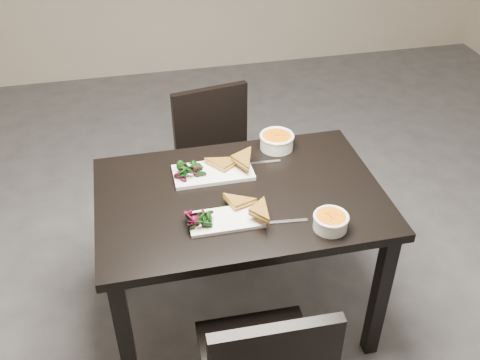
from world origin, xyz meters
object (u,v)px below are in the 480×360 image
Objects in this scene: plate_near at (226,220)px; plate_far at (213,173)px; table at (240,212)px; chair_far at (219,157)px; soup_bowl_far at (277,140)px; soup_bowl_near at (331,221)px.

plate_far is (0.01, 0.33, 0.00)m from plate_near.
table is 0.21m from plate_far.
table is 1.41× the size of chair_far.
chair_far reaches higher than table.
table is 3.45× the size of plate_far.
chair_far is 2.91× the size of plate_near.
chair_far reaches higher than soup_bowl_far.
chair_far is 0.90m from plate_near.
table is 7.36× the size of soup_bowl_far.
plate_far is 0.36m from soup_bowl_far.
plate_near is 0.84× the size of plate_far.
soup_bowl_near reaches higher than table.
chair_far is 0.53m from soup_bowl_far.
chair_far is at bearing 87.19° from table.
plate_near is at bearing -120.16° from table.
chair_far reaches higher than plate_far.
chair_far is at bearing 119.70° from soup_bowl_far.
chair_far is 2.45× the size of plate_far.
soup_bowl_near is at bearing -85.67° from soup_bowl_far.
soup_bowl_near is (0.39, -0.13, 0.03)m from plate_near.
chair_far reaches higher than soup_bowl_near.
soup_bowl_near is 0.85× the size of soup_bowl_far.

